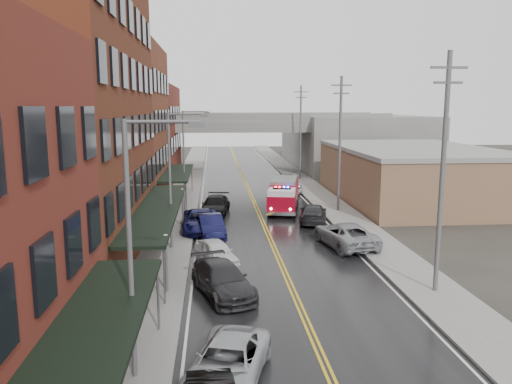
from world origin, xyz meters
TOP-DOWN VIEW (x-y plane):
  - road at (0.00, 30.00)m, footprint 11.00×160.00m
  - sidewalk_left at (-7.30, 30.00)m, footprint 3.00×160.00m
  - sidewalk_right at (7.30, 30.00)m, footprint 3.00×160.00m
  - curb_left at (-5.65, 30.00)m, footprint 0.30×160.00m
  - curb_right at (5.65, 30.00)m, footprint 0.30×160.00m
  - brick_building_b at (-13.30, 23.00)m, footprint 9.00×20.00m
  - brick_building_c at (-13.30, 40.50)m, footprint 9.00×15.00m
  - brick_building_far at (-13.30, 58.00)m, footprint 9.00×20.00m
  - tan_building at (16.00, 40.00)m, footprint 14.00×22.00m
  - right_far_block at (18.00, 70.00)m, footprint 18.00×30.00m
  - awning_0 at (-7.49, 4.00)m, footprint 2.60×16.00m
  - awning_1 at (-7.49, 23.00)m, footprint 2.60×18.00m
  - awning_2 at (-7.49, 40.50)m, footprint 2.60×13.00m
  - globe_lamp_1 at (-6.40, 16.00)m, footprint 0.44×0.44m
  - globe_lamp_2 at (-6.40, 30.00)m, footprint 0.44×0.44m
  - street_lamp_0 at (-6.55, 8.00)m, footprint 2.64×0.22m
  - street_lamp_1 at (-6.55, 24.00)m, footprint 2.64×0.22m
  - street_lamp_2 at (-6.55, 40.00)m, footprint 2.64×0.22m
  - utility_pole_0 at (7.20, 15.00)m, footprint 1.80×0.24m
  - utility_pole_1 at (7.20, 35.00)m, footprint 1.80×0.24m
  - utility_pole_2 at (7.20, 55.00)m, footprint 1.80×0.24m
  - overpass at (0.00, 62.00)m, footprint 40.00×10.00m
  - fire_truck at (2.37, 35.91)m, footprint 4.25×7.95m
  - parked_car_left_2 at (-3.60, 7.51)m, footprint 3.65×5.57m
  - parked_car_left_3 at (-3.60, 15.70)m, footprint 3.73×5.86m
  - parked_car_left_4 at (-3.88, 20.68)m, footprint 3.07×4.59m
  - parked_car_left_5 at (-4.23, 27.20)m, footprint 2.34×5.01m
  - parked_car_left_6 at (-5.00, 28.80)m, footprint 2.90×5.92m
  - parked_car_left_7 at (-3.87, 34.80)m, footprint 3.01×5.79m
  - parked_car_right_0 at (4.85, 23.80)m, footprint 3.76×6.37m
  - parked_car_right_1 at (4.11, 30.99)m, footprint 3.23×5.56m
  - parked_car_right_2 at (4.66, 45.58)m, footprint 2.10×4.92m
  - parked_car_right_3 at (4.54, 49.41)m, footprint 1.65×4.51m

SIDE VIEW (x-z plane):
  - road at x=0.00m, z-range 0.00..0.02m
  - sidewalk_left at x=-7.30m, z-range 0.00..0.15m
  - sidewalk_right at x=7.30m, z-range 0.00..0.15m
  - curb_left at x=-5.65m, z-range 0.00..0.15m
  - curb_right at x=5.65m, z-range 0.00..0.15m
  - parked_car_left_2 at x=-3.60m, z-range 0.00..1.42m
  - parked_car_left_4 at x=-3.88m, z-range 0.00..1.45m
  - parked_car_right_3 at x=4.54m, z-range 0.00..1.48m
  - parked_car_right_1 at x=4.11m, z-range 0.00..1.52m
  - parked_car_left_3 at x=-3.60m, z-range 0.00..1.58m
  - parked_car_left_5 at x=-4.23m, z-range 0.00..1.59m
  - parked_car_left_7 at x=-3.87m, z-range 0.00..1.60m
  - parked_car_left_6 at x=-5.00m, z-range 0.00..1.62m
  - parked_car_right_2 at x=4.66m, z-range 0.00..1.66m
  - parked_car_right_0 at x=4.85m, z-range 0.00..1.66m
  - fire_truck at x=2.37m, z-range 0.12..2.90m
  - globe_lamp_1 at x=-6.40m, z-range 0.75..3.87m
  - globe_lamp_2 at x=-6.40m, z-range 0.75..3.87m
  - tan_building at x=16.00m, z-range 0.00..5.00m
  - awning_2 at x=-7.49m, z-range 1.44..4.53m
  - awning_0 at x=-7.49m, z-range 1.44..4.53m
  - awning_1 at x=-7.49m, z-range 1.44..4.53m
  - right_far_block at x=18.00m, z-range 0.00..8.00m
  - street_lamp_0 at x=-6.55m, z-range 0.69..9.69m
  - street_lamp_1 at x=-6.55m, z-range 0.69..9.69m
  - street_lamp_2 at x=-6.55m, z-range 0.69..9.69m
  - overpass at x=0.00m, z-range 2.24..9.74m
  - brick_building_far at x=-13.30m, z-range 0.00..12.00m
  - utility_pole_0 at x=7.20m, z-range 0.31..12.31m
  - utility_pole_1 at x=7.20m, z-range 0.31..12.31m
  - utility_pole_2 at x=7.20m, z-range 0.31..12.31m
  - brick_building_c at x=-13.30m, z-range 0.00..15.00m
  - brick_building_b at x=-13.30m, z-range 0.00..18.00m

